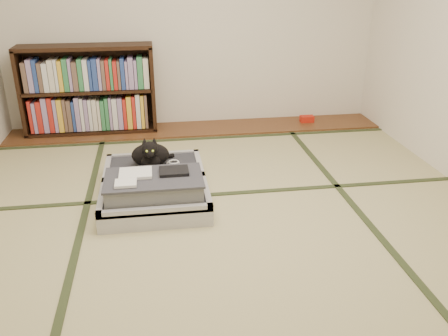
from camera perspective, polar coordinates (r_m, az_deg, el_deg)
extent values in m
plane|color=tan|center=(3.42, 0.04, -6.23)|extent=(4.50, 4.50, 0.00)
cube|color=brown|center=(5.23, -3.23, 4.74)|extent=(4.00, 0.50, 0.02)
cube|color=red|center=(5.50, 9.93, 5.85)|extent=(0.15, 0.09, 0.07)
plane|color=silver|center=(5.22, -3.82, 18.08)|extent=(4.00, 0.00, 4.00)
plane|color=silver|center=(0.96, 20.93, -9.92)|extent=(4.00, 0.00, 4.00)
cube|color=#2D381E|center=(3.43, -16.83, -7.14)|extent=(0.05, 4.50, 0.01)
cube|color=#2D381E|center=(3.68, 15.68, -4.79)|extent=(0.05, 4.50, 0.01)
cube|color=#2D381E|center=(3.77, -0.87, -3.17)|extent=(4.00, 0.05, 0.01)
cube|color=#2D381E|center=(4.95, -2.90, 3.56)|extent=(4.00, 0.05, 0.01)
cube|color=black|center=(5.32, -23.07, 8.38)|extent=(0.04, 0.31, 0.88)
cube|color=black|center=(5.15, -8.55, 9.54)|extent=(0.04, 0.31, 0.88)
cube|color=black|center=(5.32, -15.42, 4.44)|extent=(1.36, 0.31, 0.04)
cube|color=black|center=(5.11, -16.50, 13.79)|extent=(1.36, 0.31, 0.04)
cube|color=black|center=(5.20, -15.94, 9.00)|extent=(1.30, 0.31, 0.03)
cube|color=black|center=(5.34, -15.77, 9.41)|extent=(1.36, 0.02, 0.88)
cube|color=gray|center=(5.23, -15.70, 6.64)|extent=(1.23, 0.22, 0.37)
cube|color=gray|center=(5.13, -16.20, 10.99)|extent=(1.23, 0.22, 0.33)
cube|color=#B3B4B8|center=(3.52, -8.26, -4.31)|extent=(0.79, 0.53, 0.14)
cube|color=#2D2D35|center=(3.50, -8.29, -3.79)|extent=(0.71, 0.44, 0.10)
cube|color=#B3B4B8|center=(3.27, -8.26, -5.15)|extent=(0.79, 0.04, 0.05)
cube|color=#B3B4B8|center=(3.70, -8.39, -1.55)|extent=(0.79, 0.04, 0.05)
cube|color=#B3B4B8|center=(3.51, -14.49, -3.58)|extent=(0.04, 0.53, 0.05)
cube|color=#B3B4B8|center=(3.50, -2.16, -2.86)|extent=(0.04, 0.53, 0.05)
cube|color=#B3B4B8|center=(3.99, -8.39, -0.78)|extent=(0.79, 0.53, 0.14)
cube|color=#2D2D35|center=(3.98, -8.42, -0.31)|extent=(0.71, 0.44, 0.10)
cube|color=#B3B4B8|center=(3.74, -8.40, -1.27)|extent=(0.79, 0.04, 0.05)
cube|color=#B3B4B8|center=(4.19, -8.49, 1.51)|extent=(0.79, 0.04, 0.05)
cube|color=#B3B4B8|center=(3.98, -13.85, -0.13)|extent=(0.04, 0.53, 0.05)
cube|color=#B3B4B8|center=(3.98, -3.03, 0.52)|extent=(0.04, 0.53, 0.05)
cylinder|color=black|center=(3.72, -8.40, -1.34)|extent=(0.71, 0.03, 0.03)
cube|color=gray|center=(3.46, -8.39, -2.38)|extent=(0.68, 0.41, 0.14)
cube|color=#3D3E45|center=(3.42, -8.46, -1.18)|extent=(0.70, 0.43, 0.02)
cube|color=white|center=(3.47, -10.59, -0.62)|extent=(0.23, 0.19, 0.02)
cube|color=black|center=(3.46, -6.05, -0.35)|extent=(0.21, 0.17, 0.02)
cube|color=white|center=(3.33, -11.74, -1.80)|extent=(0.15, 0.13, 0.02)
cube|color=white|center=(3.30, -12.26, -6.49)|extent=(0.06, 0.01, 0.04)
cube|color=white|center=(3.30, -10.03, -6.58)|extent=(0.05, 0.01, 0.04)
cube|color=orange|center=(3.30, -3.57, -5.98)|extent=(0.05, 0.01, 0.04)
cube|color=#197F33|center=(3.28, -4.87, -5.75)|extent=(0.04, 0.01, 0.03)
ellipsoid|color=black|center=(3.92, -8.84, 1.58)|extent=(0.31, 0.20, 0.19)
ellipsoid|color=black|center=(3.85, -8.81, 0.79)|extent=(0.15, 0.11, 0.11)
ellipsoid|color=black|center=(3.78, -8.92, 2.23)|extent=(0.13, 0.12, 0.12)
sphere|color=black|center=(3.74, -8.89, 1.64)|extent=(0.06, 0.06, 0.06)
cone|color=black|center=(3.77, -9.56, 3.21)|extent=(0.05, 0.06, 0.06)
cone|color=black|center=(3.77, -8.40, 3.28)|extent=(0.05, 0.06, 0.06)
sphere|color=#A5BF33|center=(3.72, -9.28, 2.00)|extent=(0.02, 0.02, 0.02)
sphere|color=#A5BF33|center=(3.72, -8.56, 2.05)|extent=(0.02, 0.02, 0.02)
cylinder|color=black|center=(4.04, -7.29, 1.27)|extent=(0.19, 0.11, 0.03)
torus|color=white|center=(3.96, -6.16, 0.58)|extent=(0.11, 0.11, 0.01)
torus|color=white|center=(3.95, -6.09, 0.73)|extent=(0.09, 0.09, 0.01)
cube|color=black|center=(3.43, -11.62, -6.53)|extent=(0.40, 0.15, 0.01)
cube|color=black|center=(3.49, -13.64, -6.12)|extent=(0.16, 0.16, 0.01)
cube|color=black|center=(3.48, -9.51, -5.90)|extent=(0.20, 0.10, 0.01)
cylinder|color=black|center=(3.55, -11.53, -5.35)|extent=(0.03, 0.07, 0.01)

